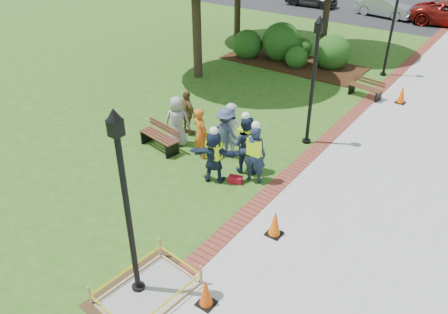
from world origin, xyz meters
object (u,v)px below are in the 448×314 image
Objects in this scene: wet_concrete_pad at (147,287)px; bench_near at (160,142)px; hivis_worker_b at (255,152)px; lamp_near at (125,195)px; hivis_worker_a at (214,155)px; cone_front at (206,293)px; hivis_worker_c at (245,143)px.

wet_concrete_pad is 6.24m from bench_near.
hivis_worker_b is at bearing 95.67° from wet_concrete_pad.
lamp_near is 5.20m from hivis_worker_b.
lamp_near is 2.40× the size of hivis_worker_a.
hivis_worker_c is (-2.19, 4.75, 0.63)m from cone_front.
hivis_worker_a is 0.91× the size of hivis_worker_b.
hivis_worker_b is at bearing -28.87° from hivis_worker_c.
lamp_near is (-0.27, -0.01, 2.25)m from wet_concrete_pad.
bench_near is at bearing 128.48° from lamp_near.
lamp_near is at bearing -51.52° from bench_near.
cone_front is at bearing 23.60° from wet_concrete_pad.
hivis_worker_c is (-0.53, 0.29, 0.01)m from hivis_worker_b.
hivis_worker_a is 1.06m from hivis_worker_c.
hivis_worker_a is at bearing 124.64° from cone_front.
bench_near is at bearing 170.14° from hivis_worker_a.
hivis_worker_b is at bearing 110.43° from cone_front.
wet_concrete_pad is 1.28m from cone_front.
bench_near is 0.38× the size of lamp_near.
bench_near is 0.91× the size of hivis_worker_a.
hivis_worker_a is at bearing 108.64° from wet_concrete_pad.
cone_front is at bearing -55.36° from hivis_worker_a.
hivis_worker_c is at bearing 66.01° from hivis_worker_a.
hivis_worker_b reaches higher than wet_concrete_pad.
hivis_worker_c is at bearing 9.52° from bench_near.
wet_concrete_pad is at bearing -156.40° from cone_front.
lamp_near is at bearing -160.24° from cone_front.
hivis_worker_a is at bearing -113.99° from hivis_worker_c.
hivis_worker_c reaches higher than bench_near.
bench_near reaches higher than wet_concrete_pad.
wet_concrete_pad is at bearing -79.01° from hivis_worker_c.
cone_front is at bearing -39.07° from bench_near.
cone_front is 4.79m from hivis_worker_b.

